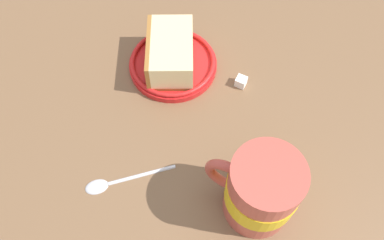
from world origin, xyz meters
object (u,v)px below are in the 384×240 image
at_px(small_plate, 173,64).
at_px(cake_slice, 170,52).
at_px(sugar_cube, 241,82).
at_px(teaspoon, 111,182).
at_px(tea_mug, 261,190).

relative_size(small_plate, cake_slice, 1.20).
distance_m(cake_slice, sugar_cube, 0.11).
distance_m(small_plate, sugar_cube, 0.11).
bearing_deg(teaspoon, small_plate, 165.11).
xyz_separation_m(tea_mug, teaspoon, (-0.01, -0.18, -0.05)).
height_order(small_plate, sugar_cube, small_plate).
height_order(cake_slice, teaspoon, cake_slice).
bearing_deg(small_plate, teaspoon, -14.89).
distance_m(small_plate, teaspoon, 0.20).
bearing_deg(small_plate, sugar_cube, 79.04).
bearing_deg(small_plate, cake_slice, -82.52).
bearing_deg(sugar_cube, teaspoon, -41.68).
xyz_separation_m(teaspoon, sugar_cube, (-0.17, 0.16, 0.00)).
bearing_deg(cake_slice, tea_mug, 33.68).
xyz_separation_m(small_plate, tea_mug, (0.20, 0.13, 0.05)).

